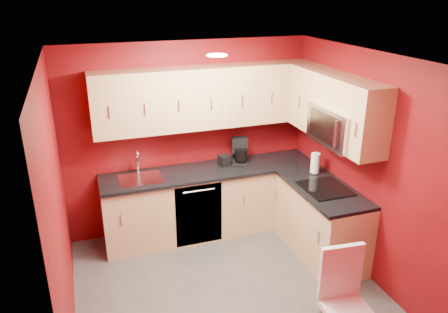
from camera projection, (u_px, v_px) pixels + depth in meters
floor at (227, 287)px, 4.83m from camera, size 3.20×3.20×0.00m
ceiling at (227, 58)px, 3.92m from camera, size 3.20×3.20×0.00m
wall_back at (189, 138)px, 5.69m from camera, size 3.20×0.00×3.20m
wall_front at (298, 270)px, 3.05m from camera, size 3.20×0.00×3.20m
wall_left at (58, 209)px, 3.89m from camera, size 0.00×3.00×3.00m
wall_right at (362, 164)px, 4.86m from camera, size 0.00×3.00×3.00m
base_cabinets_back at (211, 202)px, 5.79m from camera, size 2.80×0.60×0.87m
base_cabinets_right at (321, 222)px, 5.29m from camera, size 0.60×1.30×0.87m
countertop_back at (211, 171)px, 5.61m from camera, size 2.80×0.63×0.04m
countertop_right at (324, 189)px, 5.10m from camera, size 0.63×1.27×0.04m
upper_cabinets_back at (207, 97)px, 5.39m from camera, size 2.80×0.35×0.75m
upper_cabinets_right at (332, 101)px, 4.96m from camera, size 0.35×1.55×0.75m
microwave at (340, 126)px, 4.82m from camera, size 0.42×0.76×0.42m
cooktop at (325, 188)px, 5.06m from camera, size 0.50×0.55×0.01m
sink at (140, 176)px, 5.33m from camera, size 0.52×0.42×0.35m
dishwasher_front at (199, 215)px, 5.46m from camera, size 0.60×0.02×0.82m
downlight at (217, 55)px, 4.19m from camera, size 0.20×0.20×0.01m
coffee_maker at (240, 152)px, 5.71m from camera, size 0.27×0.32×0.34m
napkin_holder at (224, 160)px, 5.70m from camera, size 0.16×0.16×0.14m
paper_towel at (315, 163)px, 5.44m from camera, size 0.19×0.19×0.26m
dining_chair at (348, 306)px, 3.80m from camera, size 0.44×0.46×1.00m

